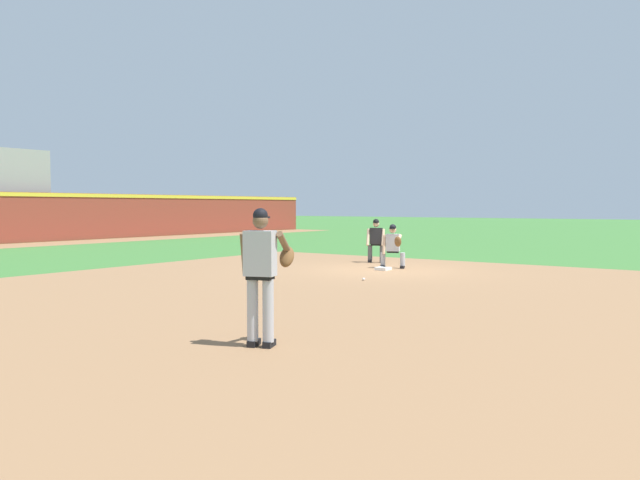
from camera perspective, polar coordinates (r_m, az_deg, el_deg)
ground_plane at (r=18.43m, az=5.78°, el=-2.76°), size 160.00×160.00×0.00m
infield_dirt_patch at (r=13.38m, az=2.28°, el=-4.96°), size 18.00×18.00×0.01m
warning_track_strip at (r=33.20m, az=-25.78°, el=-0.44°), size 48.00×3.20×0.01m
first_base_bag at (r=18.43m, az=5.78°, el=-2.63°), size 0.38×0.38×0.09m
baseball at (r=15.83m, az=4.01°, el=-3.59°), size 0.07×0.07×0.07m
pitcher at (r=8.34m, az=-5.30°, el=-2.59°), size 0.81×0.60×1.86m
first_baseman at (r=18.91m, az=6.70°, el=-0.40°), size 0.85×0.94×1.34m
umpire at (r=20.84m, az=5.14°, el=0.10°), size 0.59×0.67×1.46m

